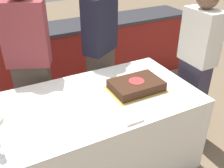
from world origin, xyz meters
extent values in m
plane|color=#7A664C|center=(0.00, 0.00, 0.00)|extent=(14.00, 14.00, 0.00)
cube|color=maroon|center=(0.00, 1.55, 0.44)|extent=(4.40, 0.55, 0.88)
cube|color=#2D2D33|center=(0.00, 1.55, 0.90)|extent=(4.40, 0.58, 0.04)
cube|color=white|center=(0.00, 0.00, 0.39)|extent=(1.87, 0.96, 0.77)
cube|color=gold|center=(0.45, -0.03, 0.78)|extent=(0.48, 0.34, 0.00)
cube|color=#381E11|center=(0.45, -0.03, 0.82)|extent=(0.44, 0.30, 0.08)
cylinder|color=red|center=(0.45, -0.03, 0.86)|extent=(0.14, 0.14, 0.00)
cylinder|color=white|center=(-0.72, -0.30, 0.78)|extent=(0.07, 0.07, 0.00)
cylinder|color=white|center=(-0.72, -0.30, 0.81)|extent=(0.01, 0.01, 0.06)
cylinder|color=white|center=(0.50, 0.30, 0.78)|extent=(0.20, 0.20, 0.00)
cube|color=white|center=(0.19, -0.40, 0.78)|extent=(0.15, 0.08, 0.02)
cube|color=#4C4238|center=(0.45, 0.70, 0.43)|extent=(0.37, 0.32, 0.87)
cube|color=black|center=(0.45, 0.70, 1.15)|extent=(0.44, 0.38, 0.58)
cube|color=#383347|center=(1.16, 0.00, 0.44)|extent=(0.16, 0.30, 0.88)
cube|color=silver|center=(1.16, 0.00, 1.13)|extent=(0.20, 0.36, 0.51)
cube|color=#4C4238|center=(-0.30, 0.70, 0.44)|extent=(0.38, 0.28, 0.87)
cube|color=brown|center=(-0.30, 0.70, 1.17)|extent=(0.45, 0.34, 0.60)
camera|label=1|loc=(-0.65, -1.68, 1.98)|focal=42.00mm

